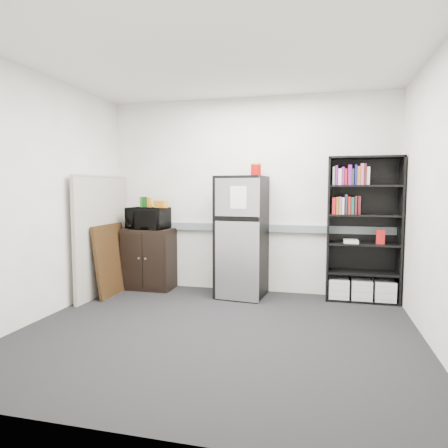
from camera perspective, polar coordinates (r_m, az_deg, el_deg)
name	(u,v)px	position (r m, az deg, el deg)	size (l,w,h in m)	color
floor	(216,332)	(4.17, -1.13, -15.22)	(4.00, 4.00, 0.00)	black
wall_back	(248,196)	(5.62, 3.46, 4.07)	(4.00, 0.02, 2.70)	silver
wall_right	(441,200)	(3.91, 28.54, 3.08)	(0.02, 3.50, 2.70)	silver
wall_left	(40,197)	(4.83, -24.79, 3.47)	(0.02, 3.50, 2.70)	silver
ceiling	(216,56)	(4.11, -1.20, 22.87)	(4.00, 3.50, 0.02)	white
electrical_raceway	(248,228)	(5.61, 3.38, -0.53)	(3.92, 0.05, 0.10)	gray
wall_note	(224,181)	(5.69, -0.03, 6.11)	(0.14, 0.00, 0.10)	white
bookshelf	(363,231)	(5.39, 19.26, -0.89)	(0.90, 0.34, 1.85)	black
cubicle_partition	(102,235)	(5.70, -17.02, -1.55)	(0.06, 1.30, 1.62)	gray
cabinet	(149,259)	(5.89, -10.65, -4.89)	(0.70, 0.47, 0.87)	black
microwave	(148,218)	(5.80, -10.80, 0.83)	(0.55, 0.37, 0.31)	black
snack_box_a	(143,202)	(5.86, -11.56, 3.09)	(0.07, 0.05, 0.15)	#1F5E1B
snack_box_b	(145,202)	(5.85, -11.22, 3.09)	(0.07, 0.05, 0.15)	#0C3610
snack_box_c	(149,202)	(5.82, -10.64, 3.04)	(0.07, 0.05, 0.14)	orange
snack_bag	(161,204)	(5.70, -9.03, 2.83)	(0.18, 0.10, 0.10)	orange
refrigerator	(242,237)	(5.34, 2.53, -1.83)	(0.67, 0.69, 1.61)	black
coffee_can	(256,169)	(5.40, 4.58, 7.84)	(0.14, 0.14, 0.19)	#A80708
framed_poster	(111,259)	(5.68, -15.78, -4.89)	(0.16, 0.75, 0.97)	black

